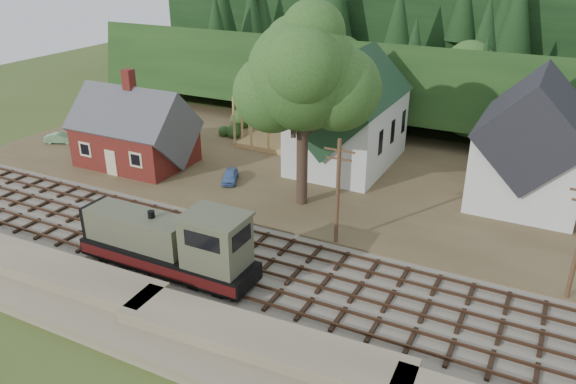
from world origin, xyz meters
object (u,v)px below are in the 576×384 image
at_px(car_green, 60,138).
at_px(locomotive, 172,245).
at_px(patio_set, 107,147).
at_px(car_blue, 230,176).

bearing_deg(car_green, locomotive, -142.77).
height_order(car_green, patio_set, patio_set).
relative_size(car_blue, car_green, 0.98).
distance_m(car_green, patio_set, 9.60).
bearing_deg(car_green, car_blue, -115.23).
bearing_deg(locomotive, car_green, 150.54).
distance_m(car_blue, car_green, 21.60).
bearing_deg(car_blue, patio_set, 163.54).
distance_m(locomotive, car_green, 30.16).
relative_size(locomotive, car_blue, 3.87).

